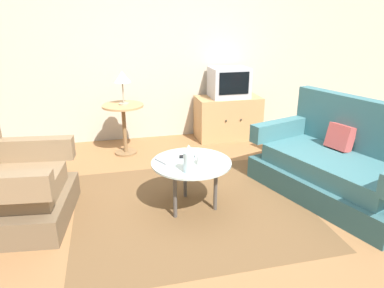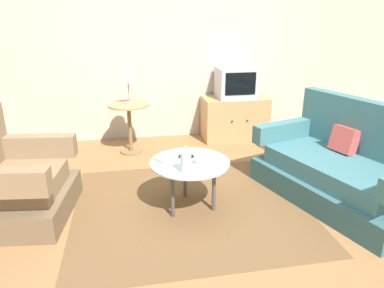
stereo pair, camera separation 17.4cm
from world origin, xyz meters
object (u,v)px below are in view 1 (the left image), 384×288
object	(u,v)px
armchair	(12,188)
tv_stand	(228,118)
coffee_table	(191,166)
vase	(189,159)
couch	(339,167)
table_lamp	(122,78)
mug	(202,160)
television	(229,82)
side_table	(124,119)
tv_remote_dark	(187,156)
tv_remote_silver	(162,161)

from	to	relation	value
armchair	tv_stand	world-z (taller)	armchair
coffee_table	vase	world-z (taller)	vase
couch	coffee_table	distance (m)	1.51
coffee_table	table_lamp	world-z (taller)	table_lamp
mug	armchair	bearing A→B (deg)	172.43
tv_stand	television	bearing A→B (deg)	90.00
side_table	television	xyz separation A→B (m)	(1.52, 0.30, 0.35)
coffee_table	vase	xyz separation A→B (m)	(-0.07, -0.21, 0.16)
tv_remote_dark	tv_remote_silver	distance (m)	0.25
side_table	tv_remote_dark	distance (m)	1.55
coffee_table	tv_remote_silver	size ratio (longest dim) A/B	4.13
tv_remote_dark	tv_stand	bearing A→B (deg)	-112.56
table_lamp	tv_stand	bearing A→B (deg)	11.06
television	mug	size ratio (longest dim) A/B	3.98
armchair	couch	distance (m)	3.08
coffee_table	tv_remote_silver	bearing A→B (deg)	168.25
armchair	couch	bearing A→B (deg)	92.65
television	tv_remote_dark	xyz separation A→B (m)	(-1.01, -1.77, -0.34)
armchair	vase	distance (m)	1.56
table_lamp	tv_remote_dark	xyz separation A→B (m)	(0.49, -1.47, -0.51)
couch	television	size ratio (longest dim) A/B	3.39
tv_stand	tv_remote_silver	world-z (taller)	tv_stand
couch	coffee_table	size ratio (longest dim) A/B	2.46
tv_stand	table_lamp	size ratio (longest dim) A/B	2.18
table_lamp	mug	distance (m)	1.83
couch	tv_remote_dark	bearing A→B (deg)	64.38
armchair	vase	bearing A→B (deg)	83.60
couch	vase	size ratio (longest dim) A/B	7.28
table_lamp	tv_remote_silver	bearing A→B (deg)	-80.90
table_lamp	tv_remote_dark	bearing A→B (deg)	-71.62
television	table_lamp	bearing A→B (deg)	-168.87
coffee_table	tv_stand	bearing A→B (deg)	62.00
armchair	vase	world-z (taller)	armchair
television	armchair	bearing A→B (deg)	-145.83
coffee_table	side_table	xyz separation A→B (m)	(-0.52, 1.57, 0.05)
armchair	couch	world-z (taller)	same
side_table	table_lamp	bearing A→B (deg)	31.34
coffee_table	tv_stand	world-z (taller)	tv_stand
tv_remote_dark	tv_remote_silver	xyz separation A→B (m)	(-0.24, -0.06, 0.00)
television	mug	distance (m)	2.19
mug	couch	bearing A→B (deg)	-0.19
television	tv_remote_dark	bearing A→B (deg)	-119.85
television	vase	distance (m)	2.36
table_lamp	couch	bearing A→B (deg)	-39.71
armchair	coffee_table	distance (m)	1.58
mug	coffee_table	bearing A→B (deg)	134.23
vase	tv_remote_silver	bearing A→B (deg)	124.90
television	tv_remote_dark	size ratio (longest dim) A/B	3.65
coffee_table	tv_remote_dark	world-z (taller)	tv_remote_dark
armchair	coffee_table	xyz separation A→B (m)	(1.57, -0.14, 0.11)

